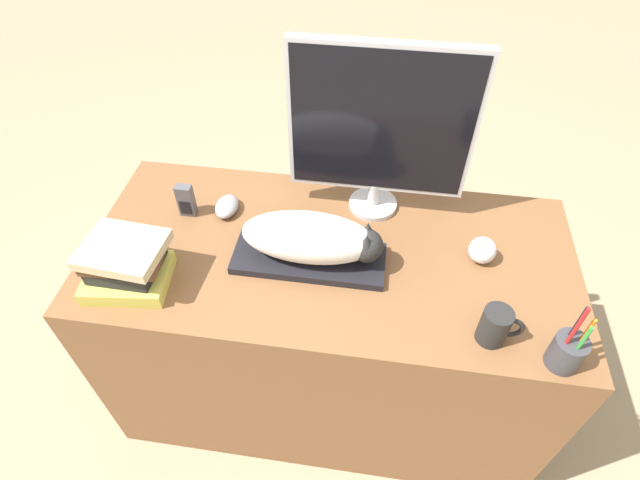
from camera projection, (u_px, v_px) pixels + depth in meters
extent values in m
plane|color=#998466|center=(315.00, 467.00, 1.77)|extent=(12.00, 12.00, 0.00)
cube|color=brown|center=(328.00, 328.00, 1.71)|extent=(1.40, 0.66, 0.78)
cube|color=black|center=(309.00, 259.00, 1.40)|extent=(0.42, 0.16, 0.02)
ellipsoid|color=white|center=(308.00, 238.00, 1.34)|extent=(0.37, 0.14, 0.15)
sphere|color=#262626|center=(366.00, 246.00, 1.33)|extent=(0.09, 0.09, 0.09)
cone|color=#262626|center=(366.00, 240.00, 1.28)|extent=(0.03, 0.03, 0.04)
cone|color=#262626|center=(368.00, 228.00, 1.31)|extent=(0.03, 0.03, 0.04)
cylinder|color=#B7B7BC|center=(373.00, 204.00, 1.56)|extent=(0.15, 0.15, 0.02)
cylinder|color=#B7B7BC|center=(374.00, 193.00, 1.53)|extent=(0.04, 0.04, 0.08)
cube|color=#B7B7BC|center=(381.00, 122.00, 1.35)|extent=(0.51, 0.03, 0.45)
cube|color=black|center=(381.00, 124.00, 1.34)|extent=(0.49, 0.01, 0.43)
ellipsoid|color=gray|center=(227.00, 206.00, 1.54)|extent=(0.07, 0.10, 0.04)
cylinder|color=black|center=(494.00, 326.00, 1.20)|extent=(0.07, 0.07, 0.11)
torus|color=black|center=(509.00, 328.00, 1.19)|extent=(0.07, 0.01, 0.07)
cylinder|color=#38383D|center=(567.00, 352.00, 1.15)|extent=(0.08, 0.08, 0.09)
cylinder|color=orange|center=(583.00, 337.00, 1.11)|extent=(0.01, 0.01, 0.14)
cylinder|color=black|center=(574.00, 329.00, 1.11)|extent=(0.01, 0.01, 0.16)
cylinder|color=#B21E1E|center=(573.00, 333.00, 1.09)|extent=(0.01, 0.01, 0.18)
cylinder|color=#338C38|center=(580.00, 345.00, 1.10)|extent=(0.01, 0.01, 0.14)
sphere|color=silver|center=(482.00, 250.00, 1.39)|extent=(0.08, 0.08, 0.08)
cube|color=#4C4C51|center=(186.00, 200.00, 1.50)|extent=(0.05, 0.03, 0.11)
cube|color=black|center=(185.00, 208.00, 1.51)|extent=(0.03, 0.00, 0.05)
cube|color=#CCC14C|center=(128.00, 277.00, 1.34)|extent=(0.23, 0.19, 0.04)
cube|color=black|center=(126.00, 263.00, 1.32)|extent=(0.17, 0.15, 0.04)
cube|color=brown|center=(124.00, 256.00, 1.29)|extent=(0.21, 0.14, 0.03)
cube|color=#C6B284|center=(122.00, 249.00, 1.27)|extent=(0.22, 0.18, 0.03)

